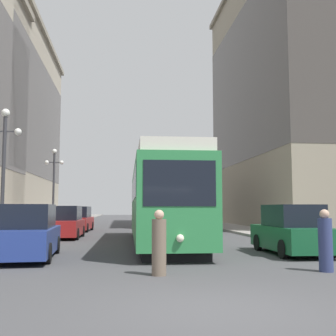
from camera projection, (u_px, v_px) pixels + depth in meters
ground_plane at (215, 309)px, 6.92m from camera, size 200.00×200.00×0.00m
sidewalk_left at (65, 223)px, 45.61m from camera, size 3.40×120.00×0.15m
sidewalk_right at (202, 222)px, 47.35m from camera, size 3.40×120.00×0.15m
streetcar at (161, 200)px, 19.80m from camera, size 2.89×15.16×3.89m
transit_bus at (178, 205)px, 35.36m from camera, size 3.04×12.71×3.45m
parked_car_left_near at (27, 233)px, 13.97m from camera, size 2.10×4.90×1.82m
parked_car_left_mid at (65, 223)px, 23.36m from camera, size 1.95×4.56×1.82m
parked_car_right_far at (292, 231)px, 15.32m from camera, size 1.95×4.45×1.82m
parked_car_left_far at (78, 220)px, 30.44m from camera, size 2.07×4.87×1.82m
pedestrian_crossing_near at (325, 242)px, 11.07m from camera, size 0.37×0.37×1.66m
pedestrian_crossing_far at (159, 245)px, 10.45m from camera, size 0.37×0.37×1.65m
lamp_post_left_near at (4, 155)px, 17.79m from camera, size 1.41×0.36×5.86m
lamp_post_left_far at (54, 177)px, 31.02m from camera, size 1.41×0.36×6.00m
building_right_corner at (303, 95)px, 39.49m from camera, size 13.06×23.21×24.33m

